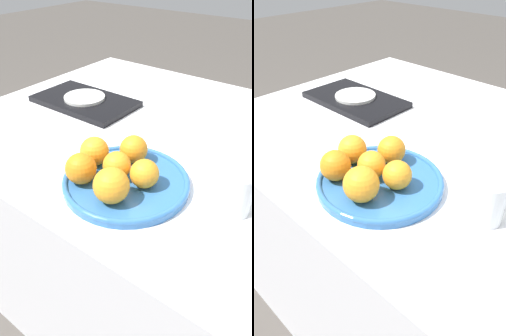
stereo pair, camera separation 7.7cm
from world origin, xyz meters
TOP-DOWN VIEW (x-y plane):
  - ground_plane at (0.00, 0.00)m, footprint 12.00×12.00m
  - table at (0.00, 0.00)m, footprint 1.27×1.02m
  - fruit_platter at (0.08, -0.30)m, footprint 0.31×0.31m
  - orange_0 at (0.05, -0.22)m, footprint 0.07×0.07m
  - orange_1 at (0.13, -0.29)m, footprint 0.07×0.07m
  - orange_2 at (0.10, -0.37)m, footprint 0.08×0.08m
  - orange_3 at (0.06, -0.30)m, footprint 0.07×0.07m
  - orange_4 at (-0.00, -0.36)m, footprint 0.07×0.07m
  - orange_5 at (-0.03, -0.29)m, footprint 0.07×0.07m
  - water_glass at (0.32, -0.22)m, footprint 0.08×0.08m
  - serving_tray at (-0.33, 0.00)m, footprint 0.36×0.22m
  - side_plate at (-0.33, 0.00)m, footprint 0.15×0.15m

SIDE VIEW (x-z plane):
  - ground_plane at x=0.00m, z-range 0.00..0.00m
  - table at x=0.00m, z-range 0.00..0.73m
  - serving_tray at x=-0.33m, z-range 0.73..0.75m
  - fruit_platter at x=0.08m, z-range 0.73..0.75m
  - side_plate at x=-0.33m, z-range 0.75..0.76m
  - water_glass at x=0.32m, z-range 0.73..0.82m
  - orange_3 at x=0.06m, z-range 0.74..0.81m
  - orange_1 at x=0.13m, z-range 0.74..0.81m
  - orange_0 at x=0.05m, z-range 0.74..0.81m
  - orange_5 at x=-0.03m, z-range 0.74..0.82m
  - orange_4 at x=0.00m, z-range 0.74..0.82m
  - orange_2 at x=0.10m, z-range 0.74..0.82m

